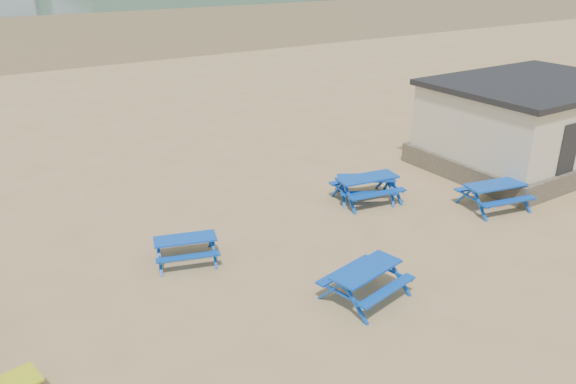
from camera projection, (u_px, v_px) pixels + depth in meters
ground at (312, 245)px, 15.31m from camera, size 400.00×400.00×0.00m
wet_sand at (5, 31)px, 57.80m from camera, size 400.00×400.00×0.00m
picnic_table_blue_a at (186, 249)px, 14.41m from camera, size 1.88×1.68×0.66m
picnic_table_blue_b at (366, 188)px, 18.07m from camera, size 2.27×2.14×0.75m
picnic_table_blue_c at (367, 189)px, 17.92m from camera, size 2.18×1.86×0.82m
picnic_table_blue_d at (366, 283)px, 12.85m from camera, size 2.07×1.79×0.76m
picnic_table_blue_e at (494, 196)px, 17.42m from camera, size 2.18×1.89×0.80m
amenity_block at (529, 123)px, 20.72m from camera, size 7.40×5.40×3.15m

